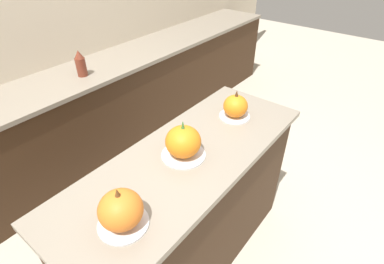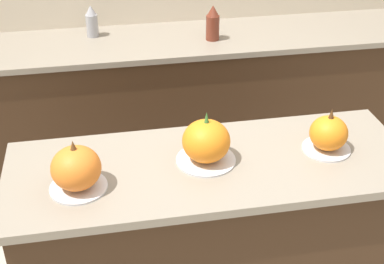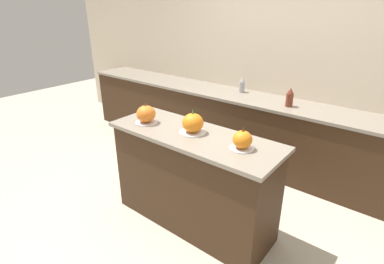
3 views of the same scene
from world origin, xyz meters
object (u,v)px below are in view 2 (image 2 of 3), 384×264
Objects in this scene: pumpkin_cake_center at (206,142)px; bottle_short at (92,22)px; pumpkin_cake_left at (76,169)px; pumpkin_cake_right at (328,134)px; bottle_tall at (213,23)px.

bottle_short is at bearing 104.51° from pumpkin_cake_center.
bottle_short is at bearing 86.92° from pumpkin_cake_left.
pumpkin_cake_center is 1.60m from bottle_short.
pumpkin_cake_left is at bearing -175.42° from pumpkin_cake_right.
pumpkin_cake_left is at bearing -119.31° from bottle_tall.
pumpkin_cake_right is at bearing 4.58° from pumpkin_cake_left.
bottle_short is (-0.40, 1.55, -0.03)m from pumpkin_cake_center.
pumpkin_cake_left reaches higher than bottle_tall.
bottle_short is at bearing 119.84° from pumpkin_cake_right.
pumpkin_cake_right is 0.89× the size of bottle_tall.
pumpkin_cake_left reaches higher than bottle_short.
bottle_tall is (-0.17, 1.36, -0.01)m from pumpkin_cake_right.
pumpkin_cake_center is 0.49m from pumpkin_cake_right.
pumpkin_cake_right is 0.97× the size of bottle_short.
pumpkin_cake_center is (0.49, 0.09, 0.00)m from pumpkin_cake_left.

